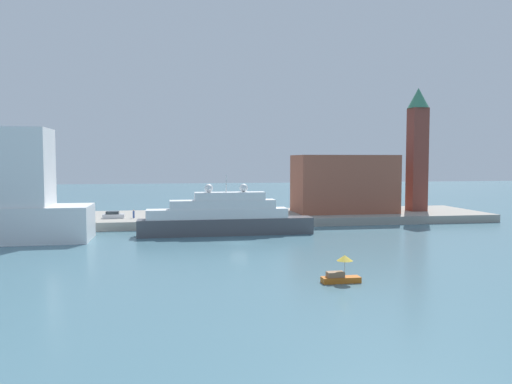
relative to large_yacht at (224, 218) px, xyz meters
name	(u,v)px	position (x,y,z in m)	size (l,w,h in m)	color
ground	(239,243)	(1.28, -8.77, -2.88)	(400.00, 400.00, 0.00)	slate
quay_dock	(221,218)	(1.28, 17.84, -2.10)	(110.00, 21.21, 1.55)	gray
large_yacht	(224,218)	(0.00, 0.00, 0.00)	(29.11, 3.70, 9.99)	#4C4C51
small_motorboat	(341,273)	(8.24, -34.56, -1.85)	(3.95, 1.63, 2.80)	#C66019
harbor_building	(344,184)	(27.12, 17.55, 4.65)	(20.60, 10.86, 11.95)	#93513D
bell_tower	(417,145)	(43.56, 17.61, 12.91)	(4.53, 4.53, 26.26)	brown
parked_car	(113,215)	(-19.43, 14.13, -0.76)	(3.95, 1.74, 1.30)	silver
person_figure	(134,214)	(-15.67, 13.63, -0.59)	(0.36, 0.36, 1.58)	#334C8C
mooring_bollard	(267,216)	(9.05, 9.03, -0.94)	(0.46, 0.46, 0.77)	black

